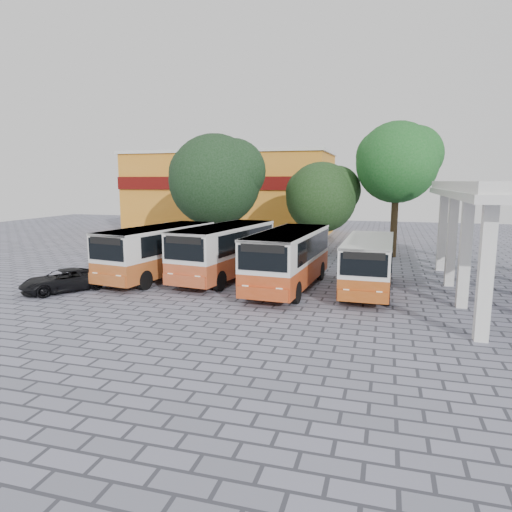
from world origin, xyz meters
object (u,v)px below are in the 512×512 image
(bus_far_right, at_px, (368,261))
(bus_centre_right, at_px, (289,256))
(bus_far_left, at_px, (158,249))
(parked_car, at_px, (63,280))
(bus_centre_left, at_px, (225,248))

(bus_far_right, bearing_deg, bus_centre_right, -171.01)
(bus_far_left, distance_m, bus_far_right, 11.39)
(bus_centre_right, xyz_separation_m, parked_car, (-10.60, -3.63, -1.15))
(bus_far_left, xyz_separation_m, bus_centre_left, (3.60, 0.90, 0.05))
(bus_far_right, bearing_deg, bus_centre_left, 174.92)
(bus_centre_right, height_order, parked_car, bus_centre_right)
(bus_far_right, relative_size, parked_car, 1.85)
(bus_far_left, distance_m, bus_centre_right, 7.51)
(bus_far_left, bearing_deg, bus_far_right, 10.15)
(bus_far_right, distance_m, parked_car, 15.11)
(bus_far_right, height_order, parked_car, bus_far_right)
(bus_far_left, xyz_separation_m, parked_car, (-3.10, -4.11, -1.12))
(bus_centre_left, bearing_deg, bus_far_right, 2.16)
(bus_centre_right, bearing_deg, bus_far_right, 11.70)
(bus_far_left, relative_size, bus_far_right, 1.14)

